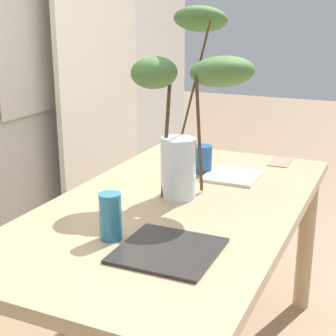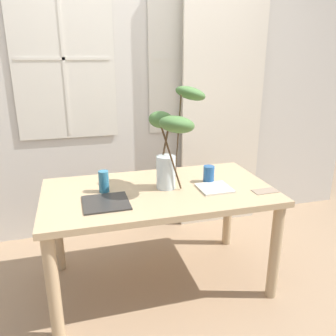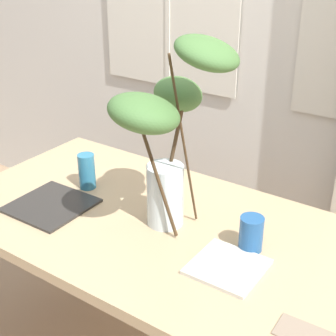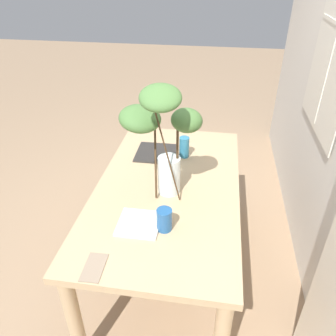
{
  "view_description": "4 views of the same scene",
  "coord_description": "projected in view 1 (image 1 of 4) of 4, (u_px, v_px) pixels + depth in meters",
  "views": [
    {
      "loc": [
        -1.56,
        -0.68,
        1.38
      ],
      "look_at": [
        0.08,
        0.07,
        0.82
      ],
      "focal_mm": 54.39,
      "sensor_mm": 36.0,
      "label": 1
    },
    {
      "loc": [
        -0.52,
        -2.08,
        1.58
      ],
      "look_at": [
        0.07,
        0.01,
        0.87
      ],
      "focal_mm": 36.66,
      "sensor_mm": 36.0,
      "label": 2
    },
    {
      "loc": [
        0.92,
        -1.22,
        1.67
      ],
      "look_at": [
        0.05,
        0.04,
        0.93
      ],
      "focal_mm": 53.04,
      "sensor_mm": 36.0,
      "label": 3
    },
    {
      "loc": [
        1.62,
        0.26,
        1.89
      ],
      "look_at": [
        0.09,
        0.02,
        0.91
      ],
      "focal_mm": 35.84,
      "sensor_mm": 36.0,
      "label": 4
    }
  ],
  "objects": [
    {
      "name": "dining_table",
      "position": [
        176.0,
        230.0,
        1.85
      ],
      "size": [
        1.52,
        0.84,
        0.72
      ],
      "color": "tan",
      "rests_on": "ground"
    },
    {
      "name": "curtain_sheer_side",
      "position": [
        99.0,
        45.0,
        2.7
      ],
      "size": [
        0.77,
        0.03,
        2.43
      ],
      "primitive_type": "cube",
      "color": "silver",
      "rests_on": "ground"
    },
    {
      "name": "drinking_glass_blue_left",
      "position": [
        110.0,
        216.0,
        1.51
      ],
      "size": [
        0.07,
        0.07,
        0.14
      ],
      "primitive_type": "cylinder",
      "color": "teal",
      "rests_on": "dining_table"
    },
    {
      "name": "drinking_glass_blue_right",
      "position": [
        203.0,
        159.0,
        2.14
      ],
      "size": [
        0.08,
        0.08,
        0.12
      ],
      "primitive_type": "cylinder",
      "color": "#235693",
      "rests_on": "dining_table"
    },
    {
      "name": "vase_with_branches",
      "position": [
        191.0,
        93.0,
        1.78
      ],
      "size": [
        0.37,
        0.46,
        0.7
      ],
      "color": "silver",
      "rests_on": "dining_table"
    },
    {
      "name": "napkin_folded",
      "position": [
        280.0,
        162.0,
        2.31
      ],
      "size": [
        0.17,
        0.09,
        0.0
      ],
      "primitive_type": "cube",
      "rotation": [
        0.0,
        0.0,
        0.03
      ],
      "color": "gray",
      "rests_on": "dining_table"
    },
    {
      "name": "plate_square_right",
      "position": [
        232.0,
        176.0,
        2.1
      ],
      "size": [
        0.21,
        0.21,
        0.01
      ],
      "primitive_type": "cube",
      "rotation": [
        0.0,
        0.0,
        0.01
      ],
      "color": "silver",
      "rests_on": "dining_table"
    },
    {
      "name": "plate_square_left",
      "position": [
        168.0,
        250.0,
        1.44
      ],
      "size": [
        0.28,
        0.28,
        0.01
      ],
      "primitive_type": "cube",
      "rotation": [
        0.0,
        0.0,
        0.01
      ],
      "color": "#2D2B28",
      "rests_on": "dining_table"
    }
  ]
}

